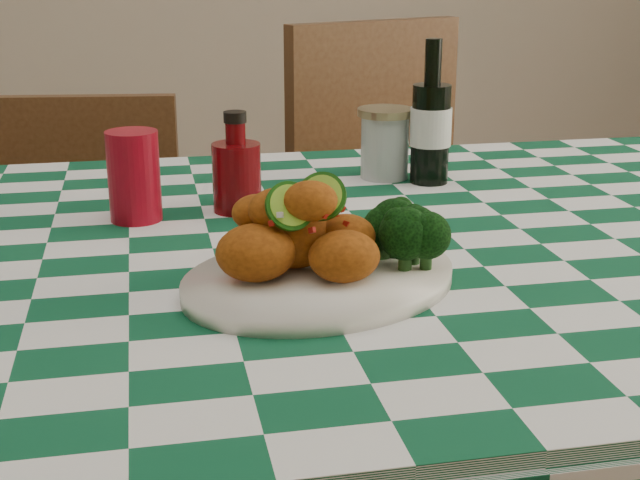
{
  "coord_description": "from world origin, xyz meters",
  "views": [
    {
      "loc": [
        -0.18,
        -1.06,
        1.14
      ],
      "look_at": [
        0.0,
        -0.16,
        0.84
      ],
      "focal_mm": 50.0,
      "sensor_mm": 36.0,
      "label": 1
    }
  ],
  "objects": [
    {
      "name": "plate",
      "position": [
        0.0,
        -0.16,
        0.8
      ],
      "size": [
        0.39,
        0.36,
        0.02
      ],
      "primitive_type": null,
      "rotation": [
        0.0,
        0.0,
        0.42
      ],
      "color": "white",
      "rests_on": "dining_table"
    },
    {
      "name": "ketchup_bottle",
      "position": [
        -0.05,
        0.16,
        0.86
      ],
      "size": [
        0.08,
        0.08,
        0.14
      ],
      "primitive_type": null,
      "rotation": [
        0.0,
        0.0,
        0.13
      ],
      "color": "#5A0408",
      "rests_on": "dining_table"
    },
    {
      "name": "wooden_chair_left",
      "position": [
        -0.32,
        0.74,
        0.42
      ],
      "size": [
        0.43,
        0.45,
        0.84
      ],
      "primitive_type": null,
      "rotation": [
        0.0,
        0.0,
        -0.14
      ],
      "color": "#472814",
      "rests_on": "ground"
    },
    {
      "name": "fried_chicken_pile",
      "position": [
        -0.01,
        -0.16,
        0.86
      ],
      "size": [
        0.16,
        0.12,
        0.1
      ],
      "primitive_type": null,
      "color": "#A54D0F",
      "rests_on": "plate"
    },
    {
      "name": "wooden_chair_right",
      "position": [
        0.42,
        0.74,
        0.49
      ],
      "size": [
        0.58,
        0.6,
        0.99
      ],
      "primitive_type": null,
      "rotation": [
        0.0,
        0.0,
        0.35
      ],
      "color": "#472814",
      "rests_on": "ground"
    },
    {
      "name": "broccoli_side",
      "position": [
        0.1,
        -0.14,
        0.84
      ],
      "size": [
        0.09,
        0.09,
        0.07
      ],
      "primitive_type": null,
      "color": "black",
      "rests_on": "plate"
    },
    {
      "name": "beer_bottle",
      "position": [
        0.26,
        0.26,
        0.9
      ],
      "size": [
        0.09,
        0.09,
        0.23
      ],
      "primitive_type": null,
      "rotation": [
        0.0,
        0.0,
        0.43
      ],
      "color": "black",
      "rests_on": "dining_table"
    },
    {
      "name": "red_tumbler",
      "position": [
        -0.19,
        0.14,
        0.85
      ],
      "size": [
        0.09,
        0.09,
        0.12
      ],
      "primitive_type": "cylinder",
      "rotation": [
        0.0,
        0.0,
        -0.36
      ],
      "color": "maroon",
      "rests_on": "dining_table"
    },
    {
      "name": "mason_jar",
      "position": [
        0.2,
        0.31,
        0.84
      ],
      "size": [
        0.1,
        0.1,
        0.11
      ],
      "primitive_type": null,
      "rotation": [
        0.0,
        0.0,
        0.15
      ],
      "color": "#B2BCBA",
      "rests_on": "dining_table"
    }
  ]
}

